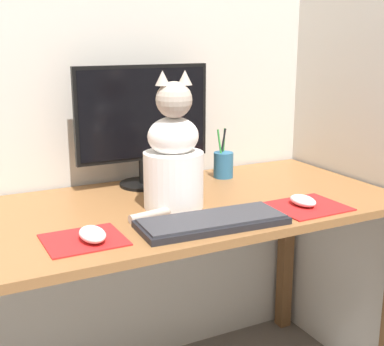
# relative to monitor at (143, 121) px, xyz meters

# --- Properties ---
(wall_back) EXTENTS (7.00, 0.04, 2.50)m
(wall_back) POSITION_rel_monitor_xyz_m (0.00, 0.13, 0.29)
(wall_back) COLOR beige
(wall_back) RESTS_ON ground_plane
(wall_side_right) EXTENTS (0.04, 7.00, 2.50)m
(wall_side_right) POSITION_rel_monitor_xyz_m (0.73, -0.24, 0.29)
(wall_side_right) COLOR beige
(wall_side_right) RESTS_ON ground_plane
(desk) EXTENTS (1.40, 0.66, 0.74)m
(desk) POSITION_rel_monitor_xyz_m (0.00, -0.24, -0.32)
(desk) COLOR brown
(desk) RESTS_ON ground_plane
(monitor) EXTENTS (0.47, 0.17, 0.41)m
(monitor) POSITION_rel_monitor_xyz_m (0.00, 0.00, 0.00)
(monitor) COLOR black
(monitor) RESTS_ON desk
(keyboard) EXTENTS (0.41, 0.18, 0.02)m
(keyboard) POSITION_rel_monitor_xyz_m (0.01, -0.46, -0.21)
(keyboard) COLOR black
(keyboard) RESTS_ON desk
(mousepad_left) EXTENTS (0.20, 0.17, 0.00)m
(mousepad_left) POSITION_rel_monitor_xyz_m (-0.33, -0.41, -0.22)
(mousepad_left) COLOR red
(mousepad_left) RESTS_ON desk
(mousepad_right) EXTENTS (0.22, 0.19, 0.00)m
(mousepad_right) POSITION_rel_monitor_xyz_m (0.34, -0.45, -0.22)
(mousepad_right) COLOR red
(mousepad_right) RESTS_ON desk
(computer_mouse_left) EXTENTS (0.06, 0.10, 0.03)m
(computer_mouse_left) POSITION_rel_monitor_xyz_m (-0.31, -0.43, -0.20)
(computer_mouse_left) COLOR white
(computer_mouse_left) RESTS_ON mousepad_left
(computer_mouse_right) EXTENTS (0.06, 0.10, 0.03)m
(computer_mouse_right) POSITION_rel_monitor_xyz_m (0.33, -0.44, -0.20)
(computer_mouse_right) COLOR white
(computer_mouse_right) RESTS_ON mousepad_right
(cat) EXTENTS (0.28, 0.21, 0.40)m
(cat) POSITION_rel_monitor_xyz_m (-0.01, -0.26, -0.07)
(cat) COLOR white
(cat) RESTS_ON desk
(pen_cup) EXTENTS (0.07, 0.07, 0.18)m
(pen_cup) POSITION_rel_monitor_xyz_m (0.30, -0.03, -0.17)
(pen_cup) COLOR #286089
(pen_cup) RESTS_ON desk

